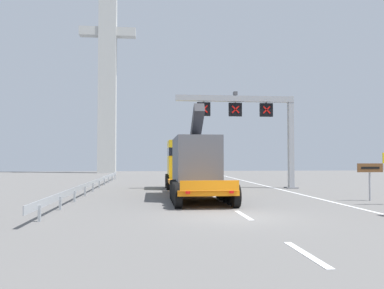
{
  "coord_description": "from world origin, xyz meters",
  "views": [
    {
      "loc": [
        -3.26,
        -14.99,
        2.29
      ],
      "look_at": [
        -0.58,
        10.91,
        3.25
      ],
      "focal_mm": 36.08,
      "sensor_mm": 36.0,
      "label": 1
    }
  ],
  "objects_px": {
    "tourist_info_sign_brown": "(370,172)",
    "bridge_pylon_distant": "(108,57)",
    "overhead_lane_gantry": "(253,116)",
    "heavy_haul_truck_orange": "(191,163)"
  },
  "relations": [
    {
      "from": "heavy_haul_truck_orange",
      "to": "overhead_lane_gantry",
      "type": "bearing_deg",
      "value": 36.12
    },
    {
      "from": "overhead_lane_gantry",
      "to": "heavy_haul_truck_orange",
      "type": "bearing_deg",
      "value": -143.88
    },
    {
      "from": "heavy_haul_truck_orange",
      "to": "tourist_info_sign_brown",
      "type": "xyz_separation_m",
      "value": [
        9.29,
        -5.27,
        -0.44
      ]
    },
    {
      "from": "overhead_lane_gantry",
      "to": "bridge_pylon_distant",
      "type": "bearing_deg",
      "value": 113.78
    },
    {
      "from": "overhead_lane_gantry",
      "to": "heavy_haul_truck_orange",
      "type": "distance_m",
      "value": 7.42
    },
    {
      "from": "tourist_info_sign_brown",
      "to": "bridge_pylon_distant",
      "type": "bearing_deg",
      "value": 113.85
    },
    {
      "from": "overhead_lane_gantry",
      "to": "tourist_info_sign_brown",
      "type": "bearing_deg",
      "value": -65.92
    },
    {
      "from": "tourist_info_sign_brown",
      "to": "bridge_pylon_distant",
      "type": "relative_size",
      "value": 0.06
    },
    {
      "from": "heavy_haul_truck_orange",
      "to": "tourist_info_sign_brown",
      "type": "bearing_deg",
      "value": -29.56
    },
    {
      "from": "overhead_lane_gantry",
      "to": "tourist_info_sign_brown",
      "type": "xyz_separation_m",
      "value": [
        4.06,
        -9.09,
        -4.07
      ]
    }
  ]
}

